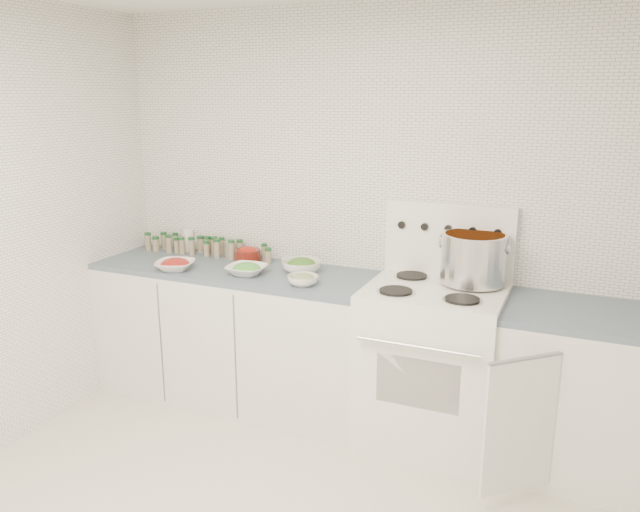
{
  "coord_description": "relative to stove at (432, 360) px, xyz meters",
  "views": [
    {
      "loc": [
        1.21,
        -2.11,
        1.97
      ],
      "look_at": [
        -0.21,
        1.14,
        1.05
      ],
      "focal_mm": 35.0,
      "sensor_mm": 36.0,
      "label": 1
    }
  ],
  "objects": [
    {
      "name": "room_walls",
      "position": [
        -0.48,
        -1.19,
        1.06
      ],
      "size": [
        3.54,
        3.04,
        2.52
      ],
      "color": "white",
      "rests_on": "ground"
    },
    {
      "name": "counter_left",
      "position": [
        -1.3,
        0.0,
        -0.05
      ],
      "size": [
        1.85,
        0.62,
        0.9
      ],
      "color": "white",
      "rests_on": "ground"
    },
    {
      "name": "stove",
      "position": [
        0.0,
        0.0,
        0.0
      ],
      "size": [
        0.76,
        0.7,
        1.36
      ],
      "color": "white",
      "rests_on": "ground"
    },
    {
      "name": "counter_right",
      "position": [
        0.82,
        -0.0,
        -0.05
      ],
      "size": [
        0.89,
        0.9,
        0.9
      ],
      "color": "white",
      "rests_on": "ground"
    },
    {
      "name": "stock_pot",
      "position": [
        0.17,
        0.14,
        0.6
      ],
      "size": [
        0.39,
        0.36,
        0.28
      ],
      "rotation": [
        0.0,
        0.0,
        -0.07
      ],
      "color": "silver",
      "rests_on": "stove"
    },
    {
      "name": "bowl_tomato",
      "position": [
        -1.62,
        -0.19,
        0.44
      ],
      "size": [
        0.3,
        0.3,
        0.08
      ],
      "color": "white",
      "rests_on": "counter_left"
    },
    {
      "name": "bowl_snowpea",
      "position": [
        -1.16,
        -0.1,
        0.44
      ],
      "size": [
        0.24,
        0.24,
        0.08
      ],
      "color": "white",
      "rests_on": "counter_left"
    },
    {
      "name": "bowl_broccoli",
      "position": [
        -0.87,
        0.08,
        0.45
      ],
      "size": [
        0.29,
        0.29,
        0.1
      ],
      "color": "white",
      "rests_on": "counter_left"
    },
    {
      "name": "bowl_zucchini",
      "position": [
        -0.75,
        -0.16,
        0.44
      ],
      "size": [
        0.19,
        0.19,
        0.07
      ],
      "color": "white",
      "rests_on": "counter_left"
    },
    {
      "name": "bowl_pepper",
      "position": [
        -1.3,
        0.16,
        0.45
      ],
      "size": [
        0.17,
        0.17,
        0.11
      ],
      "color": "#5E1710",
      "rests_on": "counter_left"
    },
    {
      "name": "salt_canister",
      "position": [
        -1.84,
        0.26,
        0.48
      ],
      "size": [
        0.1,
        0.1,
        0.15
      ],
      "primitive_type": "cylinder",
      "rotation": [
        0.0,
        0.0,
        0.3
      ],
      "color": "white",
      "rests_on": "counter_left"
    },
    {
      "name": "tin_can",
      "position": [
        -1.48,
        0.23,
        0.46
      ],
      "size": [
        0.1,
        0.1,
        0.11
      ],
      "primitive_type": "cylinder",
      "rotation": [
        0.0,
        0.0,
        0.2
      ],
      "color": "#9F9A86",
      "rests_on": "counter_left"
    },
    {
      "name": "spice_cluster",
      "position": [
        -1.7,
        0.21,
        0.47
      ],
      "size": [
        1.0,
        0.15,
        0.14
      ],
      "color": "gray",
      "rests_on": "counter_left"
    }
  ]
}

